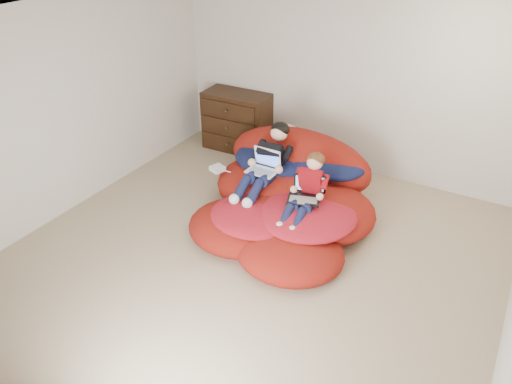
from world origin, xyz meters
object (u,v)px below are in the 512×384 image
at_px(laptop_black, 307,192).
at_px(beanbag_pile, 288,193).
at_px(dresser, 237,121).
at_px(older_boy, 268,159).
at_px(laptop_white, 264,165).
at_px(younger_boy, 307,188).

bearing_deg(laptop_black, beanbag_pile, 140.34).
relative_size(beanbag_pile, laptop_black, 5.84).
relative_size(dresser, older_boy, 0.90).
bearing_deg(dresser, laptop_white, -47.64).
bearing_deg(younger_boy, laptop_black, -90.00).
xyz_separation_m(dresser, older_boy, (1.23, -1.26, 0.23)).
bearing_deg(laptop_black, laptop_white, 161.66).
bearing_deg(younger_boy, dresser, 140.50).
xyz_separation_m(dresser, younger_boy, (1.89, -1.56, 0.17)).
relative_size(laptop_white, laptop_black, 0.85).
bearing_deg(beanbag_pile, younger_boy, -38.70).
distance_m(dresser, older_boy, 1.78).
bearing_deg(laptop_white, dresser, 132.36).
xyz_separation_m(beanbag_pile, younger_boy, (0.38, -0.30, 0.34)).
bearing_deg(beanbag_pile, laptop_white, -162.03).
bearing_deg(laptop_white, beanbag_pile, 17.97).
bearing_deg(younger_boy, older_boy, 155.68).
relative_size(dresser, beanbag_pile, 0.41).
height_order(younger_boy, laptop_white, younger_boy).
height_order(beanbag_pile, older_boy, older_boy).
bearing_deg(laptop_black, younger_boy, 90.00).
distance_m(younger_boy, laptop_white, 0.69).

